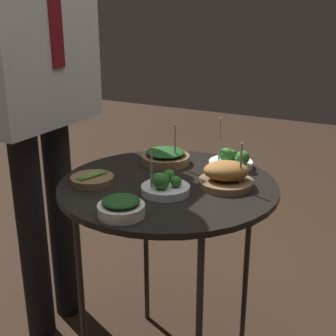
# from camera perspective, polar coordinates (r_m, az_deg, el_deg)

# --- Properties ---
(serving_cart) EXTENTS (0.69, 0.69, 0.72)m
(serving_cart) POSITION_cam_1_polar(r_m,az_deg,el_deg) (1.49, 0.00, -3.65)
(serving_cart) COLOR black
(serving_cart) RESTS_ON ground_plane
(bowl_broccoli_near_rim) EXTENTS (0.15, 0.15, 0.13)m
(bowl_broccoli_near_rim) POSITION_cam_1_polar(r_m,az_deg,el_deg) (1.38, -0.37, -2.22)
(bowl_broccoli_near_rim) COLOR silver
(bowl_broccoli_near_rim) RESTS_ON serving_cart
(bowl_roast_mid_right) EXTENTS (0.17, 0.17, 0.15)m
(bowl_roast_mid_right) POSITION_cam_1_polar(r_m,az_deg,el_deg) (1.44, 7.09, -0.96)
(bowl_roast_mid_right) COLOR brown
(bowl_roast_mid_right) RESTS_ON serving_cart
(bowl_spinach_far_rim) EXTENTS (0.17, 0.17, 0.15)m
(bowl_spinach_far_rim) POSITION_cam_1_polar(r_m,az_deg,el_deg) (1.64, -0.30, 1.36)
(bowl_spinach_far_rim) COLOR brown
(bowl_spinach_far_rim) RESTS_ON serving_cart
(bowl_asparagus_mid_left) EXTENTS (0.14, 0.14, 0.03)m
(bowl_asparagus_mid_left) POSITION_cam_1_polar(r_m,az_deg,el_deg) (1.49, -9.23, -1.37)
(bowl_asparagus_mid_left) COLOR brown
(bowl_asparagus_mid_left) RESTS_ON serving_cart
(bowl_spinach_back_left) EXTENTS (0.13, 0.13, 0.05)m
(bowl_spinach_back_left) POSITION_cam_1_polar(r_m,az_deg,el_deg) (1.25, -5.69, -4.80)
(bowl_spinach_back_left) COLOR white
(bowl_spinach_back_left) RESTS_ON serving_cart
(bowl_broccoli_front_right) EXTENTS (0.15, 0.15, 0.17)m
(bowl_broccoli_front_right) POSITION_cam_1_polar(r_m,az_deg,el_deg) (1.61, 7.74, 0.81)
(bowl_broccoli_front_right) COLOR white
(bowl_broccoli_front_right) RESTS_ON serving_cart
(waiter_figure) EXTENTS (0.63, 0.24, 1.71)m
(waiter_figure) POSITION_cam_1_polar(r_m,az_deg,el_deg) (1.71, -16.34, 13.02)
(waiter_figure) COLOR black
(waiter_figure) RESTS_ON ground_plane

